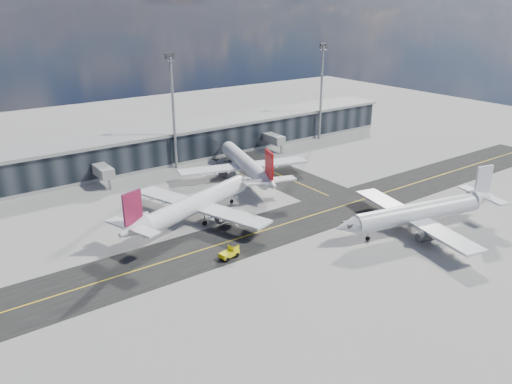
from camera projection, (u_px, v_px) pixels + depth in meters
The scene contains 9 objects.
ground at pixel (295, 232), 93.41m from camera, with size 300.00×300.00×0.00m, color gray.
taxiway_lanes at pixel (277, 209), 103.67m from camera, with size 180.00×63.00×0.03m.
terminal_concourse at pixel (164, 146), 133.58m from camera, with size 152.00×19.80×8.80m.
floodlight_masts at pixel (173, 108), 124.18m from camera, with size 102.50×0.70×28.90m.
airliner_af at pixel (194, 204), 96.55m from camera, with size 36.19×31.25×11.01m.
airliner_redtail at pixel (246, 164), 120.07m from camera, with size 32.15×37.33×11.23m.
airliner_near at pixel (420, 212), 93.07m from camera, with size 36.22×31.10×10.80m.
baggage_tug at pixel (230, 252), 83.81m from camera, with size 3.67×2.30×2.15m.
service_van at pixel (228, 163), 130.86m from camera, with size 2.77×6.00×1.67m, color white.
Camera 1 is at (-55.43, -64.25, 40.43)m, focal length 35.00 mm.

